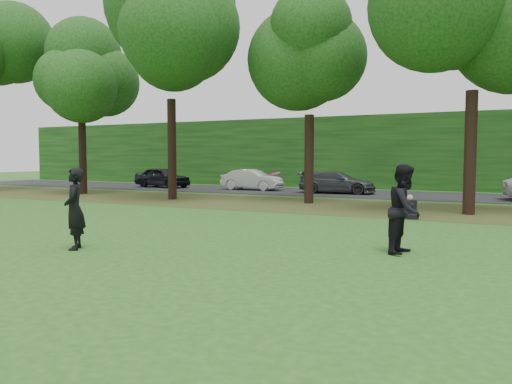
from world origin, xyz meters
TOP-DOWN VIEW (x-y plane):
  - ground at (0.00, 0.00)m, footprint 120.00×120.00m
  - leaf_litter at (0.00, 13.00)m, footprint 60.00×7.00m
  - street at (0.00, 21.00)m, footprint 70.00×7.00m
  - far_hedge at (0.00, 27.00)m, footprint 70.00×3.00m
  - player_left at (-3.71, 0.45)m, footprint 0.79×0.83m
  - player_right at (3.25, 3.42)m, footprint 0.88×1.06m
  - parked_cars at (0.47, 20.48)m, footprint 38.08×3.03m
  - frisbee at (0.36, 2.75)m, footprint 0.30×0.30m
  - seated_person at (2.24, 10.13)m, footprint 0.64×0.83m
  - tree_line at (-0.34, 12.94)m, footprint 55.30×7.90m

SIDE VIEW (x-z plane):
  - ground at x=0.00m, z-range 0.00..0.00m
  - leaf_litter at x=0.00m, z-range 0.00..0.01m
  - street at x=0.00m, z-range 0.00..0.02m
  - seated_person at x=2.24m, z-range -0.10..0.73m
  - parked_cars at x=0.47m, z-range -0.01..1.44m
  - player_left at x=-3.71m, z-range 0.00..1.90m
  - player_right at x=3.25m, z-range 0.00..1.99m
  - frisbee at x=0.36m, z-range 1.70..1.81m
  - far_hedge at x=0.00m, z-range 0.00..5.00m
  - tree_line at x=-0.34m, z-range 1.69..14.00m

